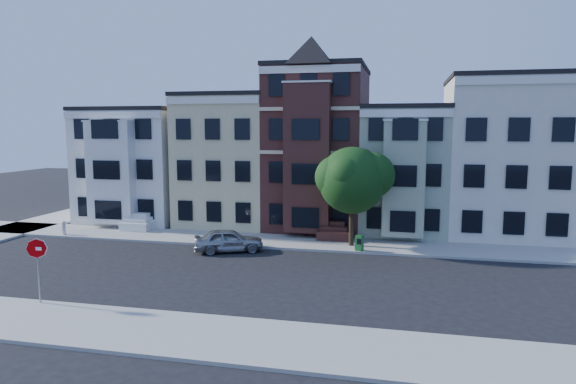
% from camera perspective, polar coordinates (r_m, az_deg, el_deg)
% --- Properties ---
extents(ground, '(120.00, 120.00, 0.00)m').
position_cam_1_polar(ground, '(26.93, -1.71, -9.50)').
color(ground, black).
extents(far_sidewalk, '(60.00, 4.00, 0.15)m').
position_cam_1_polar(far_sidewalk, '(34.46, 1.62, -5.64)').
color(far_sidewalk, '#9E9B93').
rests_on(far_sidewalk, ground).
extents(near_sidewalk, '(60.00, 4.00, 0.15)m').
position_cam_1_polar(near_sidewalk, '(19.71, -7.74, -15.77)').
color(near_sidewalk, '#9E9B93').
rests_on(near_sidewalk, ground).
extents(house_white, '(8.00, 9.00, 9.00)m').
position_cam_1_polar(house_white, '(45.04, -15.78, 2.82)').
color(house_white, white).
rests_on(house_white, ground).
extents(house_yellow, '(7.00, 9.00, 10.00)m').
position_cam_1_polar(house_yellow, '(41.79, -6.09, 3.42)').
color(house_yellow, beige).
rests_on(house_yellow, ground).
extents(house_brown, '(7.00, 9.00, 12.00)m').
position_cam_1_polar(house_brown, '(40.03, 3.45, 4.71)').
color(house_brown, '#411E1A').
rests_on(house_brown, ground).
extents(house_green, '(6.00, 9.00, 9.00)m').
position_cam_1_polar(house_green, '(39.60, 12.76, 2.35)').
color(house_green, '#98A68D').
rests_on(house_green, ground).
extents(house_cream, '(8.00, 9.00, 11.00)m').
position_cam_1_polar(house_cream, '(40.16, 22.85, 3.45)').
color(house_cream, silver).
rests_on(house_cream, ground).
extents(street_tree, '(8.96, 8.96, 7.86)m').
position_cam_1_polar(street_tree, '(32.95, 7.13, 0.78)').
color(street_tree, '#1E4519').
rests_on(street_tree, far_sidewalk).
extents(parked_car, '(4.62, 3.28, 1.46)m').
position_cam_1_polar(parked_car, '(32.37, -6.61, -5.35)').
color(parked_car, '#9C9FA4').
rests_on(parked_car, ground).
extents(newspaper_box, '(0.54, 0.51, 0.96)m').
position_cam_1_polar(newspaper_box, '(32.17, 7.94, -5.63)').
color(newspaper_box, '#1D5C27').
rests_on(newspaper_box, far_sidewalk).
extents(fire_hydrant, '(0.34, 0.34, 0.78)m').
position_cam_1_polar(fire_hydrant, '(39.88, -23.64, -3.80)').
color(fire_hydrant, silver).
rests_on(fire_hydrant, far_sidewalk).
extents(stop_sign, '(0.89, 0.15, 3.22)m').
position_cam_1_polar(stop_sign, '(24.87, -26.01, -7.46)').
color(stop_sign, '#AA0003').
rests_on(stop_sign, near_sidewalk).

